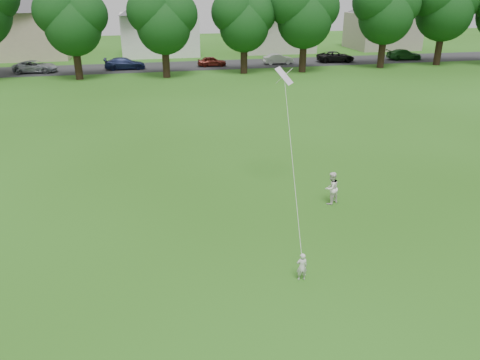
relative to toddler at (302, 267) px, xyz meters
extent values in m
plane|color=#255112|center=(-1.14, 1.01, -0.47)|extent=(160.00, 160.00, 0.00)
cube|color=#2D2D30|center=(-1.14, 43.01, -0.47)|extent=(90.00, 7.00, 0.01)
imported|color=silver|center=(0.00, 0.00, 0.00)|extent=(0.36, 0.25, 0.95)
imported|color=white|center=(3.07, 5.04, 0.24)|extent=(0.85, 0.78, 1.42)
plane|color=white|center=(1.45, 7.02, 4.64)|extent=(1.03, 1.09, 0.64)
cylinder|color=white|center=(0.73, 3.51, 2.42)|extent=(0.01, 0.01, 8.43)
cylinder|color=black|center=(-10.01, 36.99, 1.17)|extent=(0.72, 0.72, 3.28)
cylinder|color=black|center=(-1.53, 36.19, 1.16)|extent=(0.72, 0.72, 3.26)
cylinder|color=black|center=(6.58, 36.84, 1.11)|extent=(0.71, 0.71, 3.17)
cylinder|color=black|center=(12.86, 36.32, 1.28)|extent=(0.74, 0.74, 3.51)
cylinder|color=black|center=(22.39, 37.12, 1.35)|extent=(0.75, 0.75, 3.64)
cylinder|color=black|center=(29.77, 37.54, 1.45)|extent=(0.77, 0.77, 3.85)
imported|color=#8F939C|center=(-14.89, 42.01, 0.16)|extent=(4.68, 2.60, 1.24)
imported|color=#151D42|center=(-5.66, 42.01, 0.17)|extent=(4.39, 1.81, 1.27)
imported|color=#5A1812|center=(4.01, 42.01, 0.09)|extent=(3.33, 1.46, 1.12)
imported|color=#AFAFAF|center=(11.92, 42.01, 0.12)|extent=(3.55, 1.31, 1.16)
imported|color=black|center=(19.11, 42.01, 0.16)|extent=(4.63, 2.41, 1.24)
imported|color=#1B511C|center=(28.18, 42.01, 0.16)|extent=(4.45, 2.16, 1.25)
cube|color=#BCAB8D|center=(-17.14, 53.01, 2.34)|extent=(9.29, 6.72, 5.62)
cube|color=white|center=(-1.14, 53.01, 2.15)|extent=(9.70, 7.45, 5.25)
cube|color=#BBB6A8|center=(14.86, 53.01, 2.22)|extent=(9.55, 6.92, 5.38)
cube|color=#A79A8A|center=(30.86, 53.01, 1.97)|extent=(8.84, 7.63, 4.90)
camera|label=1|loc=(-4.57, -11.71, 8.13)|focal=35.00mm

